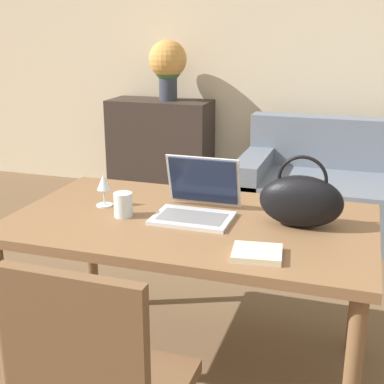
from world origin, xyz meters
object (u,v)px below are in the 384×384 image
(wine_glass, at_px, (104,185))
(handbag, at_px, (301,200))
(couch, at_px, (370,197))
(flower_vase, at_px, (168,64))
(laptop, at_px, (198,200))
(drinking_glass, at_px, (123,205))

(wine_glass, relative_size, handbag, 0.43)
(couch, distance_m, wine_glass, 2.37)
(flower_vase, bearing_deg, laptop, -66.83)
(laptop, xyz_separation_m, handbag, (0.44, -0.01, 0.05))
(wine_glass, distance_m, handbag, 0.87)
(drinking_glass, height_order, flower_vase, flower_vase)
(couch, xyz_separation_m, handbag, (-0.31, -1.98, 0.57))
(laptop, relative_size, handbag, 0.98)
(drinking_glass, distance_m, handbag, 0.74)
(drinking_glass, height_order, handbag, handbag)
(drinking_glass, bearing_deg, flower_vase, 106.08)
(couch, bearing_deg, laptop, -110.67)
(laptop, height_order, handbag, handbag)
(laptop, height_order, wine_glass, laptop)
(couch, relative_size, wine_glass, 13.31)
(flower_vase, bearing_deg, couch, -12.49)
(couch, distance_m, laptop, 2.17)
(handbag, relative_size, flower_vase, 0.65)
(couch, distance_m, flower_vase, 2.01)
(drinking_glass, relative_size, wine_glass, 0.72)
(drinking_glass, height_order, wine_glass, wine_glass)
(flower_vase, bearing_deg, handbag, -58.60)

